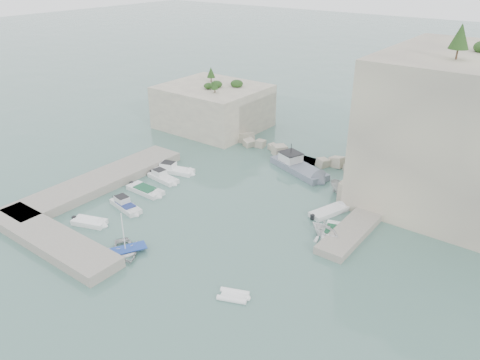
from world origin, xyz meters
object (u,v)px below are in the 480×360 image
Objects in this scene: motorboat_b at (163,180)px; tender_east_b at (331,234)px; motorboat_a at (174,172)px; motorboat_c at (146,192)px; inflatable_dinghy at (233,297)px; tender_east_d at (348,197)px; work_boat at (299,171)px; motorboat_d at (126,208)px; tender_east_a at (324,236)px; tender_east_c at (329,213)px; rowboat at (126,253)px; motorboat_e at (90,224)px.

tender_east_b is at bearing 9.22° from motorboat_b.
motorboat_c is (1.38, -6.39, 0.00)m from motorboat_a.
tender_east_b is (2.01, 14.16, 0.00)m from inflatable_dinghy.
tender_east_d is 9.02m from work_boat.
motorboat_d is 23.55m from work_boat.
inflatable_dinghy is (20.73, -9.02, 0.00)m from motorboat_c.
work_boat reaches higher than motorboat_d.
tender_east_b is at bearing 34.07° from motorboat_d.
tender_east_a is 0.70× the size of tender_east_c.
tender_east_b is at bearing -18.72° from motorboat_a.
motorboat_b is at bearing 108.61° from tender_east_a.
tender_east_c is (19.32, 13.10, 0.00)m from motorboat_d.
motorboat_a reaches higher than rowboat.
work_boat is (-10.81, 11.64, 0.00)m from tender_east_b.
work_boat reaches higher than tender_east_b.
work_boat reaches higher than motorboat_e.
tender_east_d is (-0.08, 5.07, 0.00)m from tender_east_c.
rowboat is 22.72m from tender_east_c.
motorboat_e is 26.57m from tender_east_c.
motorboat_d reaches higher than tender_east_b.
motorboat_b is at bearing 101.57° from motorboat_c.
motorboat_b is (0.67, -2.65, 0.00)m from motorboat_a.
tender_east_b is 15.89m from work_boat.
tender_east_a reaches higher than motorboat_d.
motorboat_b reaches higher than inflatable_dinghy.
inflatable_dinghy is at bearing 155.03° from tender_east_b.
tender_east_c is at bearing -174.36° from tender_east_d.
motorboat_a is 16.89m from work_boat.
rowboat is 0.44× the size of work_boat.
tender_east_c is (19.71, 17.82, 0.00)m from motorboat_e.
motorboat_e is at bearing 151.35° from tender_east_c.
motorboat_e is 25.28m from tender_east_a.
work_boat is at bearing 73.59° from motorboat_d.
tender_east_b is at bearing -15.28° from rowboat.
motorboat_b and motorboat_d have the same top height.
work_boat reaches higher than motorboat_a.
motorboat_b is 1.20× the size of tender_east_b.
tender_east_d reaches higher than inflatable_dinghy.
motorboat_c is at bearing 134.39° from inflatable_dinghy.
motorboat_b is 0.93× the size of motorboat_c.
rowboat is 27.25m from work_boat.
tender_east_b is 0.79× the size of tender_east_c.
motorboat_c is 1.10× the size of tender_east_d.
motorboat_b is 0.96× the size of motorboat_d.
tender_east_d is (-2.25, 8.81, 0.00)m from tender_east_b.
motorboat_d is 9.26m from rowboat.
motorboat_d reaches higher than inflatable_dinghy.
motorboat_d is at bearing 143.39° from tender_east_c.
tender_east_a is 4.96m from tender_east_c.
tender_east_b and tender_east_c have the same top height.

